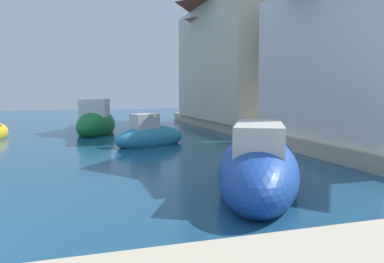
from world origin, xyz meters
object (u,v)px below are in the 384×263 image
waterfront_building_annex (253,53)px  quayside_tree (344,48)px  waterfront_building_far (242,62)px  moored_boat_1 (259,167)px  waterfront_building_main (374,47)px  moored_boat_8 (150,137)px  moored_boat_6 (96,123)px

waterfront_building_annex → quayside_tree: size_ratio=2.13×
waterfront_building_far → quayside_tree: bearing=-89.3°
moored_boat_1 → waterfront_building_far: size_ratio=0.75×
moored_boat_1 → waterfront_building_far: (6.46, 14.97, 3.46)m
waterfront_building_main → quayside_tree: size_ratio=1.50×
moored_boat_8 → waterfront_building_annex: (7.44, 6.15, 4.01)m
moored_boat_8 → waterfront_building_far: (7.44, 7.72, 3.59)m
moored_boat_6 → waterfront_building_annex: bearing=-65.2°
waterfront_building_main → waterfront_building_far: size_ratio=1.03×
quayside_tree → waterfront_building_far: bearing=90.7°
moored_boat_1 → moored_boat_6: 12.39m
moored_boat_1 → quayside_tree: bearing=-22.0°
moored_boat_1 → moored_boat_6: moored_boat_6 is taller
waterfront_building_far → waterfront_building_annex: bearing=-90.0°
moored_boat_8 → waterfront_building_far: bearing=22.7°
waterfront_building_main → waterfront_building_annex: size_ratio=0.70×
moored_boat_6 → waterfront_building_annex: 10.04m
waterfront_building_annex → waterfront_building_far: size_ratio=1.46×
quayside_tree → moored_boat_6: bearing=145.1°
moored_boat_1 → quayside_tree: size_ratio=1.10×
moored_boat_6 → waterfront_building_main: bearing=-115.0°
waterfront_building_far → quayside_tree: size_ratio=1.46×
moored_boat_6 → moored_boat_8: bearing=-143.5°
quayside_tree → waterfront_building_annex: bearing=90.8°
moored_boat_6 → waterfront_building_far: size_ratio=0.61×
waterfront_building_annex → moored_boat_8: bearing=-140.4°
waterfront_building_main → moored_boat_1: bearing=-148.8°
moored_boat_1 → waterfront_building_main: (6.46, 3.91, 3.17)m
moored_boat_1 → waterfront_building_annex: waterfront_building_annex is taller
quayside_tree → moored_boat_8: bearing=167.7°
waterfront_building_main → quayside_tree: waterfront_building_main is taller
moored_boat_6 → waterfront_building_annex: (9.18, 1.31, 3.84)m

